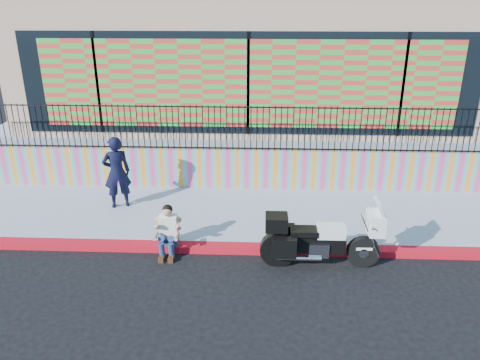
{
  "coord_description": "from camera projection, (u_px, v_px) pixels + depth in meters",
  "views": [
    {
      "loc": [
        0.33,
        -8.77,
        5.16
      ],
      "look_at": [
        -0.1,
        1.2,
        1.18
      ],
      "focal_mm": 35.0,
      "sensor_mm": 36.0,
      "label": 1
    }
  ],
  "objects": [
    {
      "name": "metal_fence",
      "position": [
        247.0,
        128.0,
        12.4
      ],
      "size": [
        15.8,
        0.04,
        1.2
      ],
      "primitive_type": null,
      "color": "black",
      "rests_on": "mural_wall"
    },
    {
      "name": "seated_man",
      "position": [
        168.0,
        235.0,
        9.81
      ],
      "size": [
        0.54,
        0.71,
        1.06
      ],
      "color": "navy",
      "rests_on": "ground"
    },
    {
      "name": "police_motorcycle",
      "position": [
        319.0,
        238.0,
        9.34
      ],
      "size": [
        2.37,
        0.78,
        1.48
      ],
      "color": "black",
      "rests_on": "ground"
    },
    {
      "name": "red_curb",
      "position": [
        242.0,
        248.0,
        10.04
      ],
      "size": [
        16.0,
        0.3,
        0.15
      ],
      "primitive_type": "cube",
      "color": "#B80D1E",
      "rests_on": "ground"
    },
    {
      "name": "mural_wall",
      "position": [
        247.0,
        169.0,
        12.82
      ],
      "size": [
        16.0,
        0.2,
        1.1
      ],
      "primitive_type": "cube",
      "color": "#EC3E83",
      "rests_on": "sidewalk"
    },
    {
      "name": "storefront_building",
      "position": [
        251.0,
        52.0,
        16.41
      ],
      "size": [
        14.0,
        8.06,
        4.0
      ],
      "color": "tan",
      "rests_on": "elevated_platform"
    },
    {
      "name": "elevated_platform",
      "position": [
        251.0,
        123.0,
        17.58
      ],
      "size": [
        16.0,
        10.0,
        1.25
      ],
      "primitive_type": "cube",
      "color": "#96A0B5",
      "rests_on": "ground"
    },
    {
      "name": "sidewalk",
      "position": [
        245.0,
        215.0,
        11.57
      ],
      "size": [
        16.0,
        3.0,
        0.15
      ],
      "primitive_type": "cube",
      "color": "#96A0B5",
      "rests_on": "ground"
    },
    {
      "name": "police_officer",
      "position": [
        117.0,
        172.0,
        11.54
      ],
      "size": [
        0.78,
        0.66,
        1.83
      ],
      "primitive_type": "imported",
      "rotation": [
        0.0,
        0.0,
        3.53
      ],
      "color": "black",
      "rests_on": "sidewalk"
    },
    {
      "name": "ground",
      "position": [
        242.0,
        252.0,
        10.07
      ],
      "size": [
        90.0,
        90.0,
        0.0
      ],
      "primitive_type": "plane",
      "color": "black",
      "rests_on": "ground"
    }
  ]
}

